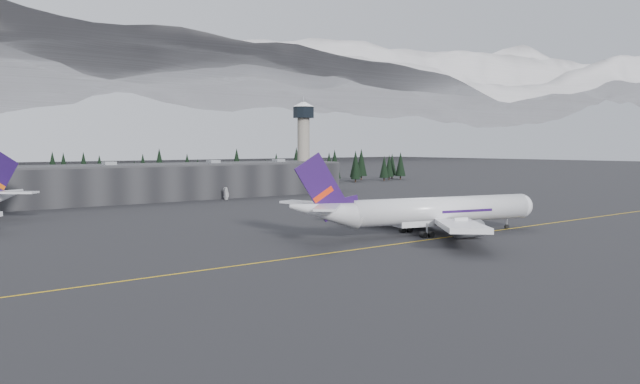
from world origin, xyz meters
TOP-DOWN VIEW (x-y plane):
  - ground at (0.00, 0.00)m, footprint 1400.00×1400.00m
  - taxiline at (0.00, -2.00)m, footprint 400.00×0.40m
  - terminal at (0.00, 125.00)m, footprint 160.00×30.00m
  - control_tower at (75.00, 128.00)m, footprint 10.00×10.00m
  - treeline at (0.00, 162.00)m, footprint 360.00×20.00m
  - jet_main at (15.40, 4.18)m, footprint 59.50×54.22m
  - gse_vehicle_b at (24.97, 106.21)m, footprint 4.76×2.20m

SIDE VIEW (x-z plane):
  - ground at x=0.00m, z-range 0.00..0.00m
  - taxiline at x=0.00m, z-range 0.00..0.02m
  - gse_vehicle_b at x=24.97m, z-range 0.00..1.58m
  - jet_main at x=15.40m, z-range -3.89..13.95m
  - terminal at x=0.00m, z-range 0.00..12.60m
  - treeline at x=0.00m, z-range 0.00..15.00m
  - control_tower at x=75.00m, z-range 4.56..42.26m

